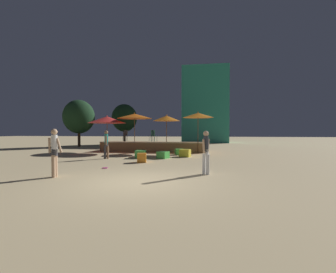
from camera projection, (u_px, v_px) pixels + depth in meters
ground_plane at (138, 182)px, 7.19m from camera, size 120.00×120.00×0.00m
wooden_deck at (154, 147)px, 18.35m from camera, size 8.26×2.37×0.81m
patio_umbrella_0 at (134, 116)px, 17.60m from camera, size 2.74×2.74×3.08m
patio_umbrella_1 at (198, 115)px, 16.54m from camera, size 2.25×2.25×3.07m
patio_umbrella_2 at (166, 118)px, 17.19m from camera, size 2.06×2.06×2.91m
patio_umbrella_3 at (107, 120)px, 17.90m from camera, size 2.96×2.96×2.90m
cube_seat_0 at (163, 155)px, 13.50m from camera, size 0.78×0.78×0.41m
cube_seat_1 at (141, 154)px, 13.69m from camera, size 0.66×0.66×0.46m
cube_seat_2 at (180, 152)px, 15.56m from camera, size 0.74×0.74×0.41m
cube_seat_3 at (185, 153)px, 14.34m from camera, size 0.74×0.74×0.47m
cube_seat_4 at (142, 158)px, 11.76m from camera, size 0.53×0.53×0.48m
person_0 at (106, 144)px, 13.30m from camera, size 0.28×0.47×1.68m
person_1 at (54, 151)px, 7.95m from camera, size 0.50×0.29×1.72m
person_2 at (206, 151)px, 8.48m from camera, size 0.32×0.45×1.65m
bistro_chair_0 at (153, 135)px, 18.78m from camera, size 0.48×0.48×0.90m
bistro_chair_1 at (125, 134)px, 19.24m from camera, size 0.40×0.40×0.90m
bistro_chair_2 at (154, 135)px, 17.73m from camera, size 0.46×0.46×0.90m
frisbee_disc at (105, 168)px, 9.86m from camera, size 0.24×0.24×0.03m
background_tree_0 at (79, 117)px, 23.71m from camera, size 3.23×3.23×4.94m
background_tree_1 at (124, 118)px, 27.79m from camera, size 3.10×3.10×4.98m
distant_building at (205, 105)px, 32.62m from camera, size 6.49×3.88×10.81m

